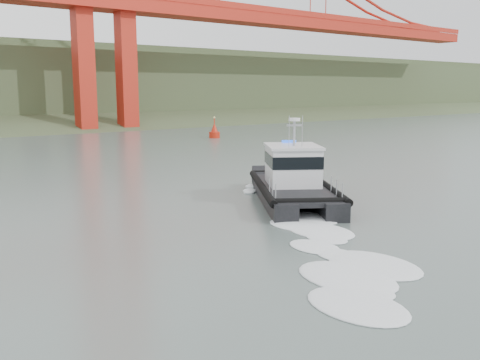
# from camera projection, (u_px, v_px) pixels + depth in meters

# --- Properties ---
(ground) EXTENTS (400.00, 400.00, 0.00)m
(ground) POSITION_uv_depth(u_px,v_px,m) (340.00, 250.00, 24.72)
(ground) COLOR #495651
(ground) RESTS_ON ground
(patrol_boat) EXTENTS (10.00, 12.19, 5.71)m
(patrol_boat) POSITION_uv_depth(u_px,v_px,m) (293.00, 180.00, 35.27)
(patrol_boat) COLOR black
(patrol_boat) RESTS_ON ground
(nav_buoy) EXTENTS (1.65, 1.65, 3.44)m
(nav_buoy) POSITION_uv_depth(u_px,v_px,m) (214.00, 132.00, 81.52)
(nav_buoy) COLOR #B11D0C
(nav_buoy) RESTS_ON ground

